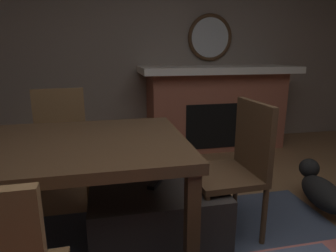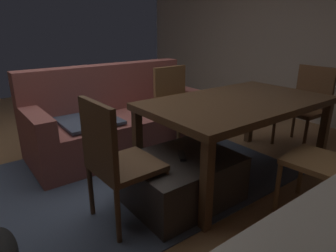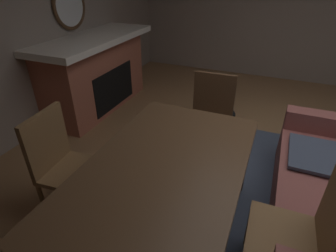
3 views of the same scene
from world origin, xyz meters
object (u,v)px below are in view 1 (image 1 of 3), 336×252
dining_table (38,155)px  fireplace (215,107)px  round_wall_mirror (210,38)px  tv_remote (155,183)px  small_dog (320,189)px  dining_chair_west (237,161)px  ottoman_coffee_table (156,210)px  dining_chair_south (61,136)px

dining_table → fireplace: bearing=-134.2°
fireplace → round_wall_mirror: 0.93m
round_wall_mirror → tv_remote: bearing=62.0°
dining_table → round_wall_mirror: bearing=-130.1°
dining_table → small_dog: (-2.04, -0.12, -0.49)m
dining_table → dining_chair_west: bearing=-179.9°
round_wall_mirror → dining_chair_west: size_ratio=0.66×
ottoman_coffee_table → dining_chair_west: (-0.56, 0.05, 0.33)m
fireplace → dining_chair_west: bearing=73.4°
small_dog → dining_chair_west: bearing=8.2°
dining_table → dining_chair_west: size_ratio=1.84×
dining_table → dining_chair_south: size_ratio=1.84×
tv_remote → dining_chair_south: (0.70, -0.84, 0.13)m
fireplace → small_dog: bearing=97.7°
tv_remote → ottoman_coffee_table: bearing=-94.2°
ottoman_coffee_table → dining_chair_west: dining_chair_west is taller
dining_table → ottoman_coffee_table: bearing=-175.4°
tv_remote → dining_chair_west: dining_chair_west is taller
round_wall_mirror → dining_chair_west: bearing=75.5°
dining_table → small_dog: bearing=-176.7°
tv_remote → dining_chair_west: bearing=-153.1°
dining_chair_south → tv_remote: bearing=129.7°
round_wall_mirror → fireplace: bearing=90.0°
ottoman_coffee_table → dining_chair_west: bearing=174.6°
round_wall_mirror → dining_chair_west: round_wall_mirror is taller
round_wall_mirror → ottoman_coffee_table: (1.11, 2.08, -1.23)m
tv_remote → small_dog: 1.37m
fireplace → small_dog: size_ratio=3.40×
tv_remote → dining_chair_west: size_ratio=0.17×
dining_chair_south → dining_chair_west: (-1.26, 0.89, 0.00)m
dining_table → small_dog: 2.10m
dining_chair_south → dining_chair_west: bearing=144.7°
dining_table → small_dog: dining_table is taller
fireplace → ottoman_coffee_table: size_ratio=2.29×
fireplace → tv_remote: bearing=58.3°
fireplace → ottoman_coffee_table: bearing=58.3°
round_wall_mirror → ottoman_coffee_table: bearing=62.0°
tv_remote → small_dog: tv_remote is taller
round_wall_mirror → tv_remote: 2.58m
dining_table → dining_chair_south: 0.91m
ottoman_coffee_table → dining_chair_south: size_ratio=0.93×
ottoman_coffee_table → small_dog: (-1.35, -0.06, -0.01)m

